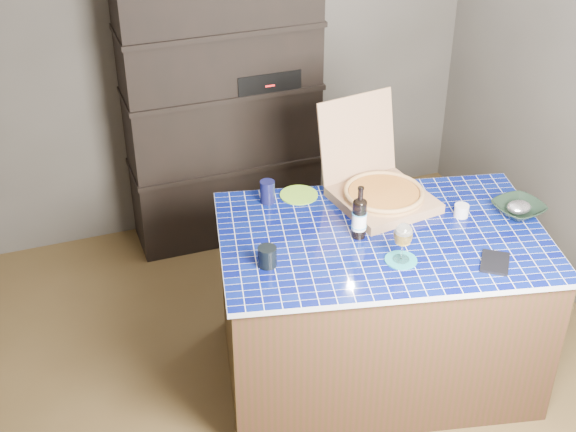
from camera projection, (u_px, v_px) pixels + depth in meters
name	position (u px, v px, depth m)	size (l,w,h in m)	color
room	(311.00, 174.00, 3.63)	(3.50, 3.50, 3.50)	brown
shelving_unit	(223.00, 109.00, 5.03)	(1.20, 0.41, 1.80)	black
kitchen_island	(378.00, 305.00, 4.12)	(1.77, 1.32, 0.87)	#43251A
pizza_box	(381.00, 190.00, 4.11)	(0.52, 0.61, 0.49)	#A37954
mead_bottle	(359.00, 217.00, 3.82)	(0.07, 0.07, 0.28)	black
teal_trivet	(401.00, 260.00, 3.70)	(0.15, 0.15, 0.01)	teal
wine_glass	(403.00, 236.00, 3.63)	(0.09, 0.09, 0.20)	white
tumbler	(267.00, 257.00, 3.65)	(0.09, 0.09, 0.10)	black
dvd_case	(495.00, 262.00, 3.68)	(0.13, 0.18, 0.01)	black
bowl	(519.00, 209.00, 4.03)	(0.24, 0.24, 0.06)	black
foil_contents	(519.00, 207.00, 4.03)	(0.13, 0.11, 0.06)	silver
white_jar	(461.00, 211.00, 4.01)	(0.07, 0.07, 0.06)	silver
navy_cup	(267.00, 192.00, 4.11)	(0.08, 0.08, 0.12)	#0E0F33
green_trivet	(299.00, 195.00, 4.20)	(0.20, 0.20, 0.01)	#76B526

